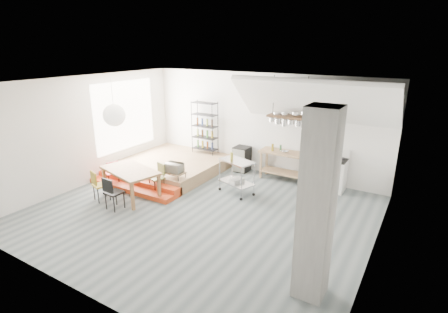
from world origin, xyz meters
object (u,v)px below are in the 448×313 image
Objects in this scene: stove at (335,174)px; dining_table at (130,172)px; rolling_cart at (237,172)px; mini_fridge at (242,159)px.

dining_table is (-4.65, -3.36, 0.23)m from stove.
mini_fridge is at bearing 132.74° from rolling_cart.
stove reaches higher than mini_fridge.
dining_table is at bearing -144.19° from stove.
rolling_cart reaches higher than mini_fridge.
stove is at bearing 54.59° from rolling_cart.
stove is 0.63× the size of dining_table.
stove is 2.83m from rolling_cart.
mini_fridge is (-3.04, 0.04, -0.07)m from stove.
rolling_cart is 1.33× the size of mini_fridge.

